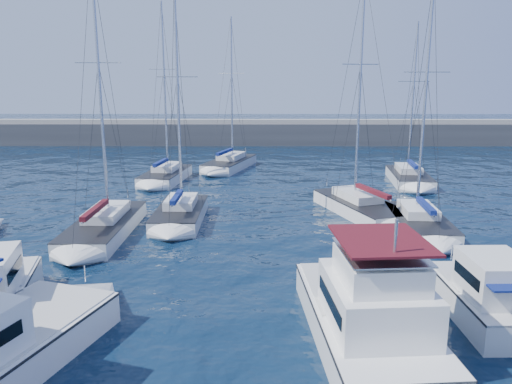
{
  "coord_description": "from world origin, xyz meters",
  "views": [
    {
      "loc": [
        1.37,
        -19.25,
        9.38
      ],
      "look_at": [
        1.24,
        8.23,
        3.0
      ],
      "focal_mm": 35.0,
      "sensor_mm": 36.0,
      "label": 1
    }
  ],
  "objects_px": {
    "sailboat_back_c": "(409,177)",
    "sailboat_mid_e": "(419,222)",
    "motor_yacht_stbd_outer": "(486,298)",
    "sailboat_mid_b": "(105,226)",
    "sailboat_mid_c": "(180,213)",
    "motor_yacht_stbd_inner": "(369,316)",
    "sailboat_back_b": "(230,163)",
    "sailboat_back_a": "(166,175)",
    "sailboat_mid_d": "(360,207)"
  },
  "relations": [
    {
      "from": "sailboat_back_c",
      "to": "sailboat_mid_e",
      "type": "bearing_deg",
      "value": -98.25
    },
    {
      "from": "motor_yacht_stbd_outer",
      "to": "sailboat_mid_b",
      "type": "relative_size",
      "value": 0.37
    },
    {
      "from": "sailboat_mid_c",
      "to": "sailboat_mid_e",
      "type": "xyz_separation_m",
      "value": [
        15.14,
        -1.99,
        -0.0
      ]
    },
    {
      "from": "motor_yacht_stbd_inner",
      "to": "motor_yacht_stbd_outer",
      "type": "height_order",
      "value": "motor_yacht_stbd_inner"
    },
    {
      "from": "sailboat_back_b",
      "to": "motor_yacht_stbd_inner",
      "type": "bearing_deg",
      "value": -61.13
    },
    {
      "from": "sailboat_back_b",
      "to": "sailboat_back_c",
      "type": "relative_size",
      "value": 1.08
    },
    {
      "from": "sailboat_mid_b",
      "to": "sailboat_back_b",
      "type": "height_order",
      "value": "sailboat_mid_b"
    },
    {
      "from": "sailboat_mid_c",
      "to": "sailboat_back_a",
      "type": "relative_size",
      "value": 0.93
    },
    {
      "from": "motor_yacht_stbd_inner",
      "to": "sailboat_back_b",
      "type": "bearing_deg",
      "value": 96.97
    },
    {
      "from": "motor_yacht_stbd_inner",
      "to": "sailboat_mid_e",
      "type": "distance_m",
      "value": 14.91
    },
    {
      "from": "sailboat_mid_e",
      "to": "sailboat_back_a",
      "type": "xyz_separation_m",
      "value": [
        -18.49,
        15.03,
        0.01
      ]
    },
    {
      "from": "sailboat_mid_c",
      "to": "sailboat_mid_e",
      "type": "relative_size",
      "value": 0.97
    },
    {
      "from": "sailboat_mid_b",
      "to": "sailboat_back_a",
      "type": "relative_size",
      "value": 1.02
    },
    {
      "from": "sailboat_back_a",
      "to": "sailboat_back_c",
      "type": "height_order",
      "value": "sailboat_back_a"
    },
    {
      "from": "sailboat_mid_d",
      "to": "motor_yacht_stbd_inner",
      "type": "bearing_deg",
      "value": -119.57
    },
    {
      "from": "motor_yacht_stbd_inner",
      "to": "sailboat_mid_b",
      "type": "distance_m",
      "value": 18.44
    },
    {
      "from": "sailboat_mid_c",
      "to": "motor_yacht_stbd_inner",
      "type": "bearing_deg",
      "value": -59.54
    },
    {
      "from": "sailboat_mid_c",
      "to": "sailboat_mid_d",
      "type": "height_order",
      "value": "sailboat_mid_d"
    },
    {
      "from": "sailboat_mid_b",
      "to": "sailboat_back_b",
      "type": "bearing_deg",
      "value": 74.51
    },
    {
      "from": "motor_yacht_stbd_inner",
      "to": "sailboat_mid_d",
      "type": "distance_m",
      "value": 17.8
    },
    {
      "from": "motor_yacht_stbd_inner",
      "to": "sailboat_back_a",
      "type": "height_order",
      "value": "sailboat_back_a"
    },
    {
      "from": "motor_yacht_stbd_inner",
      "to": "motor_yacht_stbd_outer",
      "type": "xyz_separation_m",
      "value": [
        5.0,
        1.92,
        -0.19
      ]
    },
    {
      "from": "sailboat_mid_b",
      "to": "sailboat_back_a",
      "type": "distance_m",
      "value": 15.84
    },
    {
      "from": "sailboat_mid_e",
      "to": "sailboat_mid_c",
      "type": "bearing_deg",
      "value": 176.35
    },
    {
      "from": "sailboat_back_a",
      "to": "sailboat_back_b",
      "type": "xyz_separation_m",
      "value": [
        5.52,
        6.5,
        -0.02
      ]
    },
    {
      "from": "sailboat_back_b",
      "to": "sailboat_mid_e",
      "type": "bearing_deg",
      "value": -41.17
    },
    {
      "from": "sailboat_back_c",
      "to": "motor_yacht_stbd_inner",
      "type": "bearing_deg",
      "value": -103.27
    },
    {
      "from": "motor_yacht_stbd_outer",
      "to": "sailboat_back_c",
      "type": "xyz_separation_m",
      "value": [
        4.67,
        25.96,
        -0.42
      ]
    },
    {
      "from": "motor_yacht_stbd_inner",
      "to": "motor_yacht_stbd_outer",
      "type": "distance_m",
      "value": 5.36
    },
    {
      "from": "sailboat_mid_b",
      "to": "sailboat_back_b",
      "type": "xyz_separation_m",
      "value": [
        6.35,
        22.32,
        -0.01
      ]
    },
    {
      "from": "sailboat_back_a",
      "to": "sailboat_back_c",
      "type": "distance_m",
      "value": 22.09
    },
    {
      "from": "sailboat_mid_c",
      "to": "sailboat_back_c",
      "type": "distance_m",
      "value": 22.41
    },
    {
      "from": "motor_yacht_stbd_inner",
      "to": "sailboat_back_c",
      "type": "bearing_deg",
      "value": 66.75
    },
    {
      "from": "motor_yacht_stbd_inner",
      "to": "sailboat_mid_d",
      "type": "bearing_deg",
      "value": 75.42
    },
    {
      "from": "sailboat_back_a",
      "to": "sailboat_mid_d",
      "type": "bearing_deg",
      "value": -28.11
    },
    {
      "from": "sailboat_mid_c",
      "to": "sailboat_mid_e",
      "type": "bearing_deg",
      "value": -7.21
    },
    {
      "from": "sailboat_mid_c",
      "to": "sailboat_back_a",
      "type": "height_order",
      "value": "sailboat_back_a"
    },
    {
      "from": "sailboat_back_c",
      "to": "sailboat_mid_d",
      "type": "bearing_deg",
      "value": -115.93
    },
    {
      "from": "sailboat_mid_b",
      "to": "sailboat_mid_c",
      "type": "distance_m",
      "value": 5.01
    },
    {
      "from": "sailboat_mid_c",
      "to": "sailboat_back_b",
      "type": "distance_m",
      "value": 19.66
    },
    {
      "from": "motor_yacht_stbd_inner",
      "to": "sailboat_back_b",
      "type": "relative_size",
      "value": 0.6
    },
    {
      "from": "sailboat_mid_b",
      "to": "sailboat_back_c",
      "type": "relative_size",
      "value": 1.14
    },
    {
      "from": "motor_yacht_stbd_inner",
      "to": "sailboat_back_a",
      "type": "xyz_separation_m",
      "value": [
        -12.41,
        28.64,
        -0.59
      ]
    },
    {
      "from": "motor_yacht_stbd_inner",
      "to": "sailboat_mid_e",
      "type": "bearing_deg",
      "value": 61.8
    },
    {
      "from": "sailboat_mid_b",
      "to": "sailboat_mid_e",
      "type": "distance_m",
      "value": 19.33
    },
    {
      "from": "motor_yacht_stbd_outer",
      "to": "motor_yacht_stbd_inner",
      "type": "bearing_deg",
      "value": -160.01
    },
    {
      "from": "sailboat_mid_c",
      "to": "sailboat_mid_d",
      "type": "distance_m",
      "value": 12.44
    },
    {
      "from": "motor_yacht_stbd_inner",
      "to": "sailboat_mid_d",
      "type": "height_order",
      "value": "sailboat_mid_d"
    },
    {
      "from": "motor_yacht_stbd_inner",
      "to": "sailboat_mid_b",
      "type": "relative_size",
      "value": 0.57
    },
    {
      "from": "sailboat_mid_d",
      "to": "sailboat_back_c",
      "type": "bearing_deg",
      "value": 39.1
    }
  ]
}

